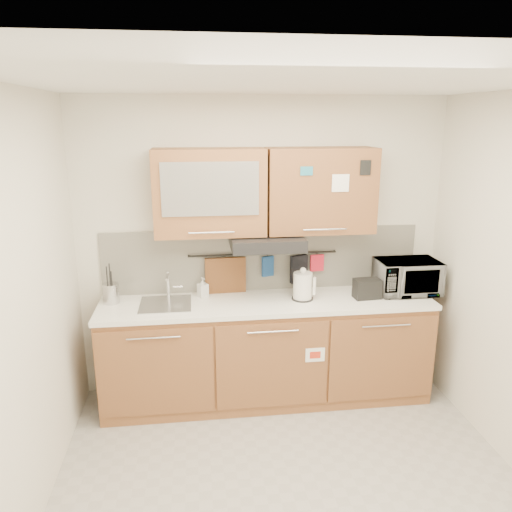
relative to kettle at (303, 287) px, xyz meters
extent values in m
plane|color=#9E9993|center=(-0.30, -1.19, -1.03)|extent=(3.20, 3.20, 0.00)
plane|color=white|center=(-0.30, -1.19, 1.57)|extent=(3.20, 3.20, 0.00)
plane|color=silver|center=(-0.30, 0.31, 0.27)|extent=(3.20, 0.00, 3.20)
plane|color=silver|center=(-1.90, -1.19, 0.27)|extent=(0.00, 3.00, 3.00)
cube|color=#A06538|center=(-0.30, 0.01, -0.59)|extent=(2.80, 0.60, 0.88)
cube|color=black|center=(-0.30, 0.01, -0.98)|extent=(2.80, 0.54, 0.10)
cube|color=brown|center=(-1.24, -0.30, -0.56)|extent=(0.91, 0.02, 0.74)
cylinder|color=silver|center=(-1.24, -0.32, -0.25)|extent=(0.41, 0.01, 0.01)
cube|color=brown|center=(-0.30, -0.30, -0.56)|extent=(0.91, 0.02, 0.74)
cylinder|color=silver|center=(-0.30, -0.32, -0.25)|extent=(0.41, 0.01, 0.01)
cube|color=brown|center=(0.63, -0.30, -0.56)|extent=(0.91, 0.02, 0.74)
cylinder|color=silver|center=(0.63, -0.32, -0.25)|extent=(0.41, 0.01, 0.01)
cube|color=white|center=(-0.30, 0.00, -0.13)|extent=(2.82, 0.62, 0.04)
cube|color=silver|center=(-0.30, 0.30, 0.17)|extent=(2.80, 0.02, 0.56)
cube|color=#A06538|center=(-0.76, 0.14, 0.80)|extent=(0.90, 0.35, 0.70)
cube|color=silver|center=(-0.76, -0.05, 0.85)|extent=(0.76, 0.02, 0.42)
cube|color=brown|center=(0.16, 0.14, 0.80)|extent=(0.90, 0.35, 0.70)
cube|color=white|center=(0.28, -0.04, 0.88)|extent=(0.14, 0.00, 0.14)
cube|color=black|center=(-0.30, 0.06, 0.39)|extent=(0.60, 0.46, 0.10)
cube|color=silver|center=(-1.15, 0.01, -0.12)|extent=(0.42, 0.40, 0.03)
cylinder|color=silver|center=(-1.13, 0.17, 0.01)|extent=(0.03, 0.03, 0.24)
cylinder|color=silver|center=(-1.13, 0.09, 0.11)|extent=(0.02, 0.18, 0.02)
cylinder|color=black|center=(-0.30, 0.26, 0.23)|extent=(1.30, 0.02, 0.02)
cylinder|color=#B8B8BD|center=(-1.60, 0.12, -0.03)|extent=(0.18, 0.18, 0.17)
cylinder|color=black|center=(-1.63, 0.13, 0.04)|extent=(0.01, 0.01, 0.31)
cylinder|color=black|center=(-1.59, 0.10, 0.03)|extent=(0.01, 0.01, 0.28)
cylinder|color=black|center=(-1.60, 0.14, 0.06)|extent=(0.01, 0.01, 0.34)
cylinder|color=black|center=(-1.62, 0.09, 0.01)|extent=(0.01, 0.01, 0.25)
cylinder|color=silver|center=(0.00, 0.00, 0.00)|extent=(0.21, 0.21, 0.24)
sphere|color=silver|center=(0.00, 0.00, 0.14)|extent=(0.05, 0.05, 0.05)
cube|color=silver|center=(0.09, -0.04, 0.02)|extent=(0.03, 0.04, 0.15)
cylinder|color=black|center=(0.00, 0.00, -0.11)|extent=(0.18, 0.18, 0.01)
cube|color=black|center=(0.55, -0.04, -0.03)|extent=(0.23, 0.15, 0.17)
cube|color=black|center=(0.51, -0.04, 0.05)|extent=(0.07, 0.10, 0.01)
cube|color=black|center=(0.59, -0.04, 0.05)|extent=(0.07, 0.10, 0.01)
imported|color=#999999|center=(0.95, 0.05, 0.03)|extent=(0.53, 0.36, 0.29)
imported|color=#999999|center=(-0.84, 0.17, -0.03)|extent=(0.11, 0.11, 0.17)
cube|color=brown|center=(-0.64, 0.25, -0.01)|extent=(0.36, 0.05, 0.44)
cube|color=navy|center=(-0.26, 0.25, 0.12)|extent=(0.11, 0.06, 0.18)
cube|color=black|center=(0.02, 0.25, 0.08)|extent=(0.17, 0.10, 0.25)
cube|color=red|center=(0.18, 0.25, 0.13)|extent=(0.12, 0.03, 0.15)
camera|label=1|loc=(-0.90, -3.92, 1.38)|focal=35.00mm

